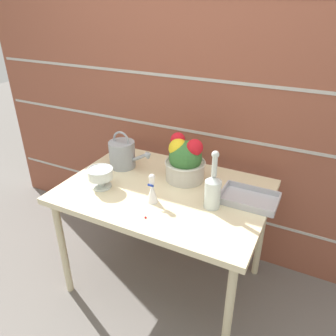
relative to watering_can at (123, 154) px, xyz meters
name	(u,v)px	position (x,y,z in m)	size (l,w,h in m)	color
ground_plane	(165,280)	(0.38, -0.13, -0.83)	(12.00, 12.00, 0.00)	slate
brick_wall	(202,105)	(0.38, 0.41, 0.27)	(3.60, 0.08, 2.20)	brown
patio_table	(165,199)	(0.38, -0.13, -0.16)	(1.18, 0.83, 0.74)	beige
watering_can	(123,154)	(0.00, 0.00, 0.00)	(0.31, 0.17, 0.25)	#93999E
crystal_pedestal_bowl	(100,175)	(0.03, -0.28, -0.01)	(0.16, 0.16, 0.12)	silver
flower_planter	(185,160)	(0.43, 0.03, 0.04)	(0.25, 0.25, 0.28)	beige
glass_decanter	(213,189)	(0.69, -0.18, 0.02)	(0.09, 0.09, 0.33)	silver
figurine_vase	(152,191)	(0.38, -0.28, -0.02)	(0.06, 0.06, 0.17)	white
wire_tray	(249,199)	(0.85, -0.04, -0.08)	(0.31, 0.21, 0.04)	#B7B7BC
fallen_petal	(146,217)	(0.42, -0.43, -0.09)	(0.01, 0.01, 0.01)	red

